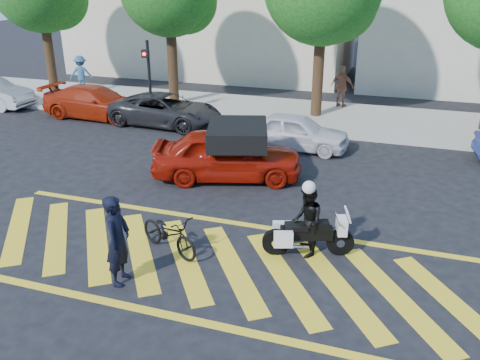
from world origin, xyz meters
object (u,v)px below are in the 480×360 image
(police_motorcycle, at_px, (307,235))
(parked_mid_left, at_px, (166,110))
(parked_mid_right, at_px, (296,132))
(bicycle, at_px, (169,233))
(officer_bike, at_px, (118,240))
(red_convertible, at_px, (227,154))
(officer_moto, at_px, (307,221))
(parked_left, at_px, (96,102))

(police_motorcycle, distance_m, parked_mid_left, 10.95)
(parked_mid_right, bearing_deg, bicycle, 174.31)
(officer_bike, xyz_separation_m, red_convertible, (0.16, 5.81, -0.19))
(officer_moto, bearing_deg, parked_mid_right, 176.41)
(bicycle, relative_size, red_convertible, 0.39)
(officer_bike, xyz_separation_m, police_motorcycle, (3.29, 2.20, -0.45))
(red_convertible, xyz_separation_m, parked_mid_right, (1.33, 3.30, -0.13))
(police_motorcycle, height_order, red_convertible, red_convertible)
(bicycle, height_order, red_convertible, red_convertible)
(officer_bike, distance_m, parked_mid_right, 9.23)
(officer_moto, bearing_deg, police_motorcycle, 38.33)
(officer_bike, distance_m, red_convertible, 5.81)
(parked_left, bearing_deg, police_motorcycle, -127.02)
(parked_left, xyz_separation_m, parked_mid_left, (3.28, -0.09, -0.03))
(parked_left, distance_m, parked_mid_left, 3.28)
(officer_bike, distance_m, parked_mid_left, 11.09)
(bicycle, xyz_separation_m, parked_left, (-7.75, 9.04, 0.21))
(red_convertible, bearing_deg, officer_moto, -156.23)
(red_convertible, bearing_deg, police_motorcycle, -156.17)
(bicycle, xyz_separation_m, police_motorcycle, (2.88, 0.84, 0.03))
(bicycle, bearing_deg, red_convertible, 27.25)
(officer_bike, height_order, police_motorcycle, officer_bike)
(bicycle, bearing_deg, parked_mid_left, 50.65)
(police_motorcycle, relative_size, red_convertible, 0.44)
(officer_bike, bearing_deg, police_motorcycle, -64.57)
(officer_moto, height_order, red_convertible, officer_moto)
(officer_moto, bearing_deg, red_convertible, -157.18)
(parked_left, bearing_deg, red_convertible, -120.84)
(red_convertible, height_order, parked_left, red_convertible)
(officer_bike, distance_m, officer_moto, 3.95)
(officer_bike, height_order, bicycle, officer_bike)
(officer_moto, xyz_separation_m, parked_mid_left, (-7.33, 8.11, -0.17))
(officer_moto, relative_size, parked_mid_left, 0.35)
(parked_mid_left, relative_size, parked_mid_right, 1.24)
(officer_bike, xyz_separation_m, parked_mid_right, (1.50, 9.11, -0.31))
(officer_bike, xyz_separation_m, parked_mid_left, (-4.06, 10.32, -0.31))
(police_motorcycle, height_order, officer_moto, officer_moto)
(bicycle, height_order, parked_mid_right, parked_mid_right)
(police_motorcycle, height_order, parked_mid_left, parked_mid_left)
(police_motorcycle, relative_size, parked_left, 0.43)
(red_convertible, relative_size, parked_mid_right, 1.20)
(red_convertible, relative_size, parked_left, 0.97)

